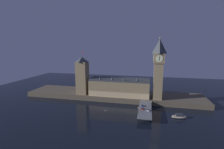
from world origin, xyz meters
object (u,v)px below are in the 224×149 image
at_px(clock_tower, 159,67).
at_px(pedestrian_mid_walk, 151,108).
at_px(car_northbound_trail, 142,109).
at_px(car_southbound_lead, 148,110).
at_px(street_lamp_near, 138,110).
at_px(car_northbound_lead, 142,106).
at_px(boat_downstream, 179,117).
at_px(street_lamp_far, 140,98).
at_px(street_lamp_mid, 151,104).
at_px(victoria_tower, 82,75).
at_px(pedestrian_near_rail, 139,111).

distance_m(clock_tower, pedestrian_mid_walk, 48.62).
relative_size(car_northbound_trail, car_southbound_lead, 0.87).
bearing_deg(street_lamp_near, car_northbound_lead, 80.64).
distance_m(street_lamp_near, boat_downstream, 38.81).
xyz_separation_m(car_northbound_lead, street_lamp_far, (-3.11, 10.58, 3.86)).
distance_m(car_northbound_lead, street_lamp_mid, 10.17).
xyz_separation_m(victoria_tower, boat_downstream, (108.69, -36.82, -27.36)).
distance_m(street_lamp_near, street_lamp_mid, 18.77).
height_order(pedestrian_near_rail, boat_downstream, pedestrian_near_rail).
distance_m(car_northbound_trail, pedestrian_mid_walk, 8.57).
bearing_deg(pedestrian_mid_walk, boat_downstream, -5.91).
xyz_separation_m(clock_tower, street_lamp_mid, (-6.86, -31.32, -31.90)).
bearing_deg(boat_downstream, victoria_tower, 161.28).
bearing_deg(street_lamp_far, clock_tower, 41.92).
relative_size(pedestrian_near_rail, pedestrian_mid_walk, 1.01).
height_order(street_lamp_far, boat_downstream, street_lamp_far).
bearing_deg(street_lamp_mid, car_northbound_trail, -155.31).
distance_m(clock_tower, street_lamp_near, 59.37).
bearing_deg(street_lamp_mid, street_lamp_near, -128.30).
relative_size(street_lamp_mid, street_lamp_far, 0.97).
xyz_separation_m(car_northbound_trail, street_lamp_mid, (8.52, 3.92, 3.79)).
height_order(clock_tower, street_lamp_near, clock_tower).
height_order(car_northbound_lead, street_lamp_mid, street_lamp_mid).
xyz_separation_m(car_northbound_trail, pedestrian_mid_walk, (8.12, 2.73, 0.26)).
xyz_separation_m(pedestrian_mid_walk, boat_downstream, (25.20, -2.61, -4.96)).
distance_m(clock_tower, pedestrian_near_rail, 57.81).
xyz_separation_m(car_northbound_lead, car_northbound_trail, (0.00, -8.05, -0.07)).
bearing_deg(street_lamp_mid, boat_downstream, -8.70).
xyz_separation_m(car_southbound_lead, boat_downstream, (27.91, 2.64, -4.81)).
bearing_deg(clock_tower, street_lamp_mid, -102.35).
relative_size(pedestrian_mid_walk, street_lamp_mid, 0.24).
distance_m(clock_tower, street_lamp_far, 40.32).
height_order(clock_tower, car_southbound_lead, clock_tower).
height_order(car_northbound_lead, pedestrian_near_rail, pedestrian_near_rail).
height_order(car_northbound_trail, pedestrian_mid_walk, pedestrian_mid_walk).
xyz_separation_m(car_northbound_trail, pedestrian_near_rail, (-2.71, -6.72, 0.27)).
bearing_deg(pedestrian_mid_walk, car_southbound_lead, -117.27).
height_order(clock_tower, street_lamp_far, clock_tower).
xyz_separation_m(street_lamp_far, boat_downstream, (36.43, -18.51, -8.63)).
xyz_separation_m(victoria_tower, pedestrian_near_rail, (72.67, -43.67, -22.39)).
bearing_deg(car_northbound_trail, street_lamp_far, 99.46).
bearing_deg(car_northbound_lead, pedestrian_mid_walk, -33.23).
distance_m(car_southbound_lead, street_lamp_far, 23.12).
xyz_separation_m(victoria_tower, car_southbound_lead, (80.79, -39.46, -22.55)).
distance_m(car_northbound_trail, boat_downstream, 33.65).
bearing_deg(pedestrian_near_rail, car_northbound_lead, 79.62).
bearing_deg(car_northbound_lead, car_northbound_trail, -90.00).
height_order(pedestrian_mid_walk, street_lamp_mid, street_lamp_mid).
height_order(victoria_tower, car_northbound_lead, victoria_tower).
bearing_deg(car_northbound_trail, pedestrian_near_rail, -111.93).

